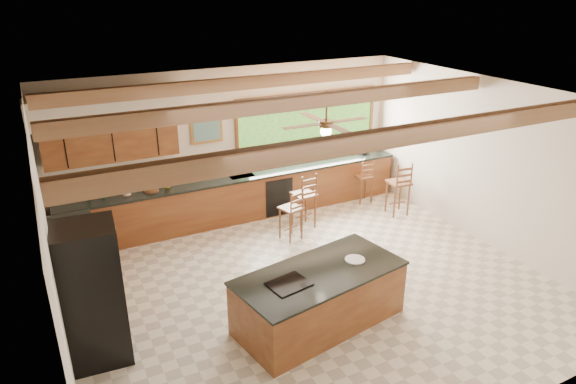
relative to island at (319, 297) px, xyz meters
name	(u,v)px	position (x,y,z in m)	size (l,w,h in m)	color
ground	(311,285)	(0.36, 0.88, -0.42)	(7.20, 7.20, 0.00)	beige
room_shell	(283,143)	(0.19, 1.53, 1.80)	(7.27, 6.54, 3.02)	beige
counter_run	(209,211)	(-0.45, 3.40, 0.05)	(7.12, 3.10, 1.24)	brown
island	(319,297)	(0.00, 0.00, 0.00)	(2.53, 1.51, 0.85)	brown
refrigerator	(93,294)	(-2.86, 0.66, 0.52)	(0.78, 0.76, 1.86)	black
bar_stool_a	(292,210)	(0.82, 2.42, 0.19)	(0.45, 0.45, 1.03)	brown
bar_stool_b	(305,196)	(1.28, 2.76, 0.26)	(0.45, 0.45, 1.14)	brown
bar_stool_c	(365,178)	(3.04, 3.28, 0.16)	(0.38, 0.38, 0.97)	brown
bar_stool_d	(401,184)	(3.31, 2.42, 0.27)	(0.46, 0.46, 1.15)	brown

